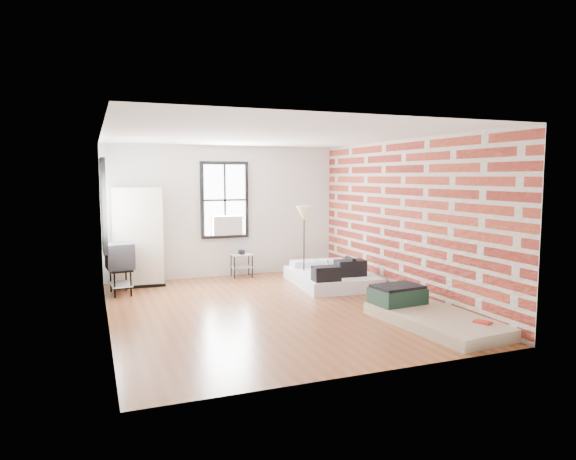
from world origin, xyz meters
name	(u,v)px	position (x,y,z in m)	size (l,w,h in m)	color
ground	(270,309)	(0.00, 0.00, 0.00)	(6.00, 6.00, 0.00)	brown
room_shell	(276,201)	(0.23, 0.36, 1.74)	(5.02, 6.02, 2.80)	silver
mattress_main	(332,276)	(1.74, 1.31, 0.17)	(1.57, 2.04, 0.62)	white
mattress_bare	(428,314)	(1.91, -1.59, 0.14)	(1.32, 2.22, 0.46)	tan
wardrobe	(138,237)	(-1.84, 2.65, 0.97)	(1.01, 0.62, 1.94)	black
side_table	(242,259)	(0.29, 2.72, 0.39)	(0.46, 0.37, 0.59)	black
floor_lamp	(304,218)	(1.31, 1.69, 1.33)	(0.33, 0.33, 1.56)	#302510
tv_stand	(120,258)	(-2.21, 1.98, 0.68)	(0.52, 0.70, 0.95)	black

